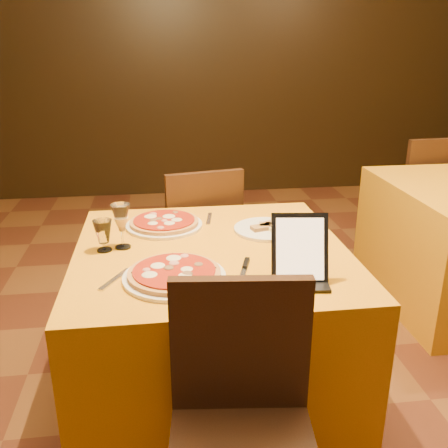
{
  "coord_description": "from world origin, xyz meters",
  "views": [
    {
      "loc": [
        -0.44,
        -1.72,
        1.54
      ],
      "look_at": [
        -0.19,
        0.12,
        0.86
      ],
      "focal_mm": 40.0,
      "sensor_mm": 36.0,
      "label": 1
    }
  ],
  "objects": [
    {
      "name": "floor",
      "position": [
        0.0,
        0.0,
        -0.01
      ],
      "size": [
        6.0,
        7.0,
        0.01
      ],
      "primitive_type": "cube",
      "color": "#5E2D19",
      "rests_on": "ground"
    },
    {
      "name": "wall_back",
      "position": [
        0.0,
        3.5,
        1.4
      ],
      "size": [
        6.0,
        0.01,
        2.8
      ],
      "primitive_type": "cube",
      "color": "black",
      "rests_on": "floor"
    },
    {
      "name": "main_table",
      "position": [
        -0.24,
        0.14,
        0.38
      ],
      "size": [
        1.1,
        1.1,
        0.75
      ],
      "primitive_type": "cube",
      "color": "orange",
      "rests_on": "floor"
    },
    {
      "name": "chair_main_far",
      "position": [
        -0.24,
        0.96,
        0.46
      ],
      "size": [
        0.51,
        0.51,
        0.91
      ],
      "primitive_type": null,
      "rotation": [
        0.0,
        0.0,
        3.34
      ],
      "color": "black",
      "rests_on": "floor"
    },
    {
      "name": "chair_side_far",
      "position": [
        1.47,
        1.68,
        0.46
      ],
      "size": [
        0.47,
        0.47,
        0.91
      ],
      "primitive_type": null,
      "rotation": [
        0.0,
        0.0,
        3.23
      ],
      "color": "black",
      "rests_on": "floor"
    },
    {
      "name": "pizza_near",
      "position": [
        -0.4,
        -0.12,
        0.77
      ],
      "size": [
        0.37,
        0.37,
        0.03
      ],
      "rotation": [
        0.0,
        0.0,
        0.24
      ],
      "color": "white",
      "rests_on": "main_table"
    },
    {
      "name": "pizza_far",
      "position": [
        -0.42,
        0.42,
        0.77
      ],
      "size": [
        0.35,
        0.35,
        0.03
      ],
      "rotation": [
        0.0,
        0.0,
        0.41
      ],
      "color": "white",
      "rests_on": "main_table"
    },
    {
      "name": "cutlet_dish",
      "position": [
        0.03,
        0.31,
        0.76
      ],
      "size": [
        0.29,
        0.29,
        0.03
      ],
      "rotation": [
        0.0,
        0.0,
        -0.38
      ],
      "color": "white",
      "rests_on": "main_table"
    },
    {
      "name": "wine_glass",
      "position": [
        -0.6,
        0.19,
        0.84
      ],
      "size": [
        0.09,
        0.09,
        0.19
      ],
      "primitive_type": null,
      "rotation": [
        0.0,
        0.0,
        0.21
      ],
      "color": "#EFCD88",
      "rests_on": "main_table"
    },
    {
      "name": "water_glass",
      "position": [
        -0.67,
        0.17,
        0.81
      ],
      "size": [
        0.1,
        0.1,
        0.13
      ],
      "primitive_type": null,
      "rotation": [
        0.0,
        0.0,
        -0.43
      ],
      "color": "silver",
      "rests_on": "main_table"
    },
    {
      "name": "tablet",
      "position": [
        0.03,
        -0.18,
        0.87
      ],
      "size": [
        0.21,
        0.12,
        0.24
      ],
      "primitive_type": "cube",
      "rotation": [
        -0.35,
        0.0,
        -0.13
      ],
      "color": "black",
      "rests_on": "main_table"
    },
    {
      "name": "knife",
      "position": [
        -0.15,
        -0.12,
        0.75
      ],
      "size": [
        0.09,
        0.23,
        0.01
      ],
      "primitive_type": "cube",
      "rotation": [
        0.0,
        0.0,
        1.26
      ],
      "color": "silver",
      "rests_on": "main_table"
    },
    {
      "name": "fork_near",
      "position": [
        -0.61,
        -0.1,
        0.75
      ],
      "size": [
        0.11,
        0.17,
        0.01
      ],
      "primitive_type": "cube",
      "rotation": [
        0.0,
        0.0,
        1.06
      ],
      "color": "#B1B0B7",
      "rests_on": "main_table"
    },
    {
      "name": "fork_far",
      "position": [
        -0.21,
        0.49,
        0.75
      ],
      "size": [
        0.05,
        0.16,
        0.01
      ],
      "primitive_type": "cube",
      "rotation": [
        0.0,
        0.0,
        1.4
      ],
      "color": "#B8B6BD",
      "rests_on": "main_table"
    }
  ]
}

